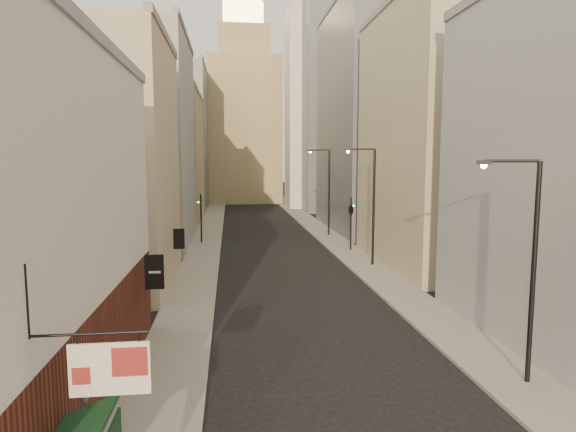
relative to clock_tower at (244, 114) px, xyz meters
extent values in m
cube|color=gray|center=(-5.50, -37.00, -17.56)|extent=(3.00, 140.00, 0.15)
cube|color=gray|center=(7.50, -37.00, -17.56)|extent=(3.00, 140.00, 0.15)
cube|color=#58251A|center=(-10.00, -83.00, -15.63)|extent=(6.00, 16.00, 4.00)
cube|color=beige|center=(-10.00, -83.00, -9.63)|extent=(6.00, 16.00, 8.00)
cube|color=gray|center=(-7.20, -83.00, -5.53)|extent=(0.60, 16.00, 0.40)
cylinder|color=black|center=(-5.90, -89.00, -12.73)|extent=(2.40, 0.06, 0.06)
cube|color=beige|center=(-5.50, -89.00, -13.48)|extent=(1.60, 0.06, 1.10)
cube|color=maroon|center=(-5.10, -89.00, -13.33)|extent=(0.70, 0.10, 0.60)
cube|color=maroon|center=(-6.05, -89.00, -13.58)|extent=(0.35, 0.10, 0.35)
cube|color=#1E5EA7|center=(-6.95, -85.80, -15.43)|extent=(0.08, 0.40, 0.50)
cube|color=black|center=(-6.30, -78.00, -14.03)|extent=(0.80, 0.08, 1.50)
cube|color=black|center=(-6.30, -68.00, -14.23)|extent=(0.70, 0.08, 1.30)
cube|color=tan|center=(-11.00, -66.00, -9.63)|extent=(8.00, 12.00, 16.00)
cube|color=gray|center=(-11.00, -50.00, -7.63)|extent=(8.00, 16.00, 20.00)
cube|color=#95855B|center=(-11.00, -32.00, -9.13)|extent=(8.00, 18.00, 17.00)
cube|color=gray|center=(-11.00, -12.00, -5.63)|extent=(8.00, 20.00, 24.00)
cube|color=tan|center=(13.00, -62.00, -7.63)|extent=(8.00, 16.00, 20.00)
cube|color=gray|center=(13.00, -42.00, -4.63)|extent=(8.00, 20.00, 26.00)
cube|color=gray|center=(19.00, -14.00, 7.37)|extent=(20.00, 22.00, 50.00)
cube|color=#95855B|center=(0.00, 0.00, -3.63)|extent=(14.00, 14.00, 28.00)
cube|color=#95855B|center=(0.00, 0.00, 13.37)|extent=(10.00, 10.00, 6.00)
cylinder|color=#FFCC72|center=(0.00, 0.00, 18.87)|extent=(8.00, 8.00, 5.00)
cube|color=silver|center=(11.00, -14.00, -0.63)|extent=(8.00, 8.00, 34.00)
cylinder|color=silver|center=(11.00, -14.00, 17.87)|extent=(6.00, 6.00, 3.00)
cylinder|color=black|center=(7.86, -82.73, -13.48)|extent=(0.18, 0.18, 8.31)
cylinder|color=black|center=(7.01, -82.35, -9.32)|extent=(1.74, 0.84, 0.11)
cube|color=black|center=(6.17, -81.98, -9.37)|extent=(0.55, 0.39, 0.17)
sphere|color=#FFAE3F|center=(6.17, -81.98, -9.49)|extent=(0.22, 0.22, 0.22)
cylinder|color=black|center=(8.08, -62.34, -13.03)|extent=(0.20, 0.20, 9.20)
cylinder|color=black|center=(7.07, -62.17, -8.43)|extent=(2.04, 0.46, 0.12)
cube|color=black|center=(6.06, -61.99, -8.48)|extent=(0.59, 0.32, 0.18)
sphere|color=#FFAE3F|center=(6.06, -61.99, -8.61)|extent=(0.25, 0.25, 0.25)
cylinder|color=black|center=(7.71, -47.02, -12.90)|extent=(0.21, 0.21, 9.47)
cylinder|color=black|center=(6.72, -46.66, -8.17)|extent=(2.02, 0.84, 0.13)
cube|color=black|center=(5.74, -46.30, -8.22)|extent=(0.62, 0.42, 0.19)
sphere|color=#FFAE3F|center=(5.74, -46.30, -8.35)|extent=(0.25, 0.25, 0.25)
cylinder|color=black|center=(-5.96, -50.23, -15.13)|extent=(0.16, 0.16, 5.00)
imported|color=black|center=(-5.96, -50.23, -13.43)|extent=(0.39, 0.39, 1.10)
sphere|color=#19E533|center=(-6.21, -50.23, -13.43)|extent=(0.16, 0.16, 0.16)
cylinder|color=black|center=(7.93, -55.92, -15.13)|extent=(0.16, 0.16, 5.00)
imported|color=black|center=(7.93, -55.92, -13.43)|extent=(0.72, 0.72, 1.55)
sphere|color=#19E533|center=(8.18, -55.92, -13.43)|extent=(0.16, 0.16, 0.16)
camera|label=1|loc=(-3.04, -98.62, -9.30)|focal=30.00mm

